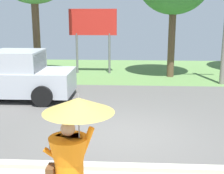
{
  "coord_description": "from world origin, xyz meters",
  "views": [
    {
      "loc": [
        0.13,
        -8.11,
        3.26
      ],
      "look_at": [
        -0.39,
        1.0,
        1.1
      ],
      "focal_mm": 50.01,
      "sensor_mm": 36.0,
      "label": 1
    }
  ],
  "objects": [
    {
      "name": "monk_pedestrian",
      "position": [
        -0.73,
        -3.79,
        1.13
      ],
      "size": [
        1.11,
        1.07,
        2.13
      ],
      "rotation": [
        0.0,
        0.0,
        -0.11
      ],
      "color": "orange",
      "rests_on": "ground_plane"
    },
    {
      "name": "ground_plane",
      "position": [
        0.0,
        2.95,
        -0.05
      ],
      "size": [
        40.0,
        22.0,
        0.2
      ],
      "color": "#565451"
    },
    {
      "name": "roadside_billboard",
      "position": [
        -1.88,
        8.99,
        2.55
      ],
      "size": [
        2.6,
        0.12,
        3.5
      ],
      "color": "slate",
      "rests_on": "ground_plane"
    },
    {
      "name": "pickup_truck",
      "position": [
        -4.63,
        3.49,
        0.87
      ],
      "size": [
        5.2,
        2.28,
        1.88
      ],
      "rotation": [
        0.0,
        0.0,
        -0.05
      ],
      "color": "#ADB2BA",
      "rests_on": "ground_plane"
    }
  ]
}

